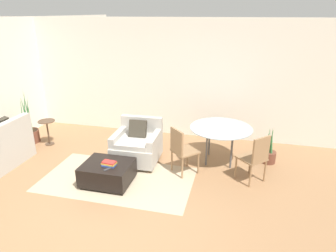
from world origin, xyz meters
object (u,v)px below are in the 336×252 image
object	(u,v)px
armchair	(137,145)
dining_table	(221,131)
book_stack	(109,164)
dining_chair_near_left	(181,148)
ottoman	(108,172)
potted_plant_small	(269,154)
side_table	(47,128)
dining_chair_near_right	(256,156)
tv_remote_primary	(108,169)
potted_plant	(30,132)

from	to	relation	value
armchair	dining_table	bearing A→B (deg)	13.03
dining_table	book_stack	bearing A→B (deg)	-142.50
dining_table	dining_chair_near_left	world-z (taller)	dining_chair_near_left
ottoman	potted_plant_small	bearing A→B (deg)	28.02
dining_table	armchair	bearing A→B (deg)	-166.97
dining_table	potted_plant_small	distance (m)	1.09
dining_table	side_table	bearing A→B (deg)	-178.52
side_table	dining_chair_near_right	distance (m)	4.55
dining_chair_near_right	side_table	bearing A→B (deg)	172.93
ottoman	book_stack	bearing A→B (deg)	-40.89
armchair	dining_chair_near_right	size ratio (longest dim) A/B	1.01
armchair	dining_table	distance (m)	1.69
tv_remote_primary	side_table	size ratio (longest dim) A/B	0.27
armchair	ottoman	size ratio (longest dim) A/B	1.08
armchair	potted_plant	bearing A→B (deg)	173.88
side_table	dining_table	size ratio (longest dim) A/B	0.47
book_stack	tv_remote_primary	distance (m)	0.13
ottoman	side_table	size ratio (longest dim) A/B	1.46
ottoman	dining_table	xyz separation A→B (m)	(1.85, 1.31, 0.45)
dining_table	dining_chair_near_right	distance (m)	0.94
potted_plant	potted_plant_small	world-z (taller)	potted_plant
armchair	dining_chair_near_right	bearing A→B (deg)	-7.13
armchair	dining_table	xyz separation A→B (m)	(1.62, 0.37, 0.32)
potted_plant_small	dining_table	bearing A→B (deg)	-168.80
potted_plant_small	book_stack	bearing A→B (deg)	-150.45
potted_plant	potted_plant_small	distance (m)	5.34
armchair	potted_plant	size ratio (longest dim) A/B	0.70
ottoman	dining_table	distance (m)	2.31
ottoman	potted_plant_small	xyz separation A→B (m)	(2.82, 1.50, -0.02)
book_stack	potted_plant_small	xyz separation A→B (m)	(2.75, 1.56, -0.23)
armchair	ottoman	bearing A→B (deg)	-103.88
book_stack	dining_chair_near_left	world-z (taller)	dining_chair_near_left
armchair	tv_remote_primary	world-z (taller)	armchair
dining_table	dining_chair_near_left	xyz separation A→B (m)	(-0.66, -0.66, -0.15)
armchair	book_stack	world-z (taller)	armchair
ottoman	potted_plant	size ratio (longest dim) A/B	0.65
armchair	ottoman	xyz separation A→B (m)	(-0.23, -0.93, -0.13)
tv_remote_primary	side_table	xyz separation A→B (m)	(-2.10, 1.39, 0.01)
ottoman	tv_remote_primary	bearing A→B (deg)	-61.97
dining_chair_near_right	dining_chair_near_left	bearing A→B (deg)	180.00
dining_chair_near_left	dining_chair_near_right	xyz separation A→B (m)	(1.32, 0.00, 0.00)
armchair	side_table	distance (m)	2.26
potted_plant	dining_chair_near_right	world-z (taller)	potted_plant
tv_remote_primary	potted_plant_small	xyz separation A→B (m)	(2.72, 1.68, -0.20)
side_table	potted_plant_small	world-z (taller)	potted_plant_small
ottoman	book_stack	xyz separation A→B (m)	(0.07, -0.06, 0.21)
dining_table	dining_chair_near_left	size ratio (longest dim) A/B	1.36
ottoman	potted_plant	distance (m)	2.80
ottoman	dining_chair_near_left	distance (m)	1.39
tv_remote_primary	ottoman	bearing A→B (deg)	118.03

